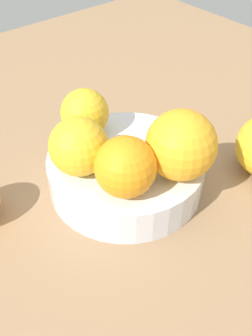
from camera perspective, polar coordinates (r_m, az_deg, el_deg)
The scene contains 6 objects.
ground_plane at distance 51.63cm, azimuth 0.00°, elevation -3.15°, with size 110.00×110.00×2.00cm, color #997551.
fruit_bowl at distance 49.42cm, azimuth 0.00°, elevation -0.51°, with size 19.44×19.44×4.65cm.
orange_in_bowl_0 at distance 41.28cm, azimuth -0.09°, elevation 0.15°, with size 6.74×6.74×6.74cm, color orange.
orange_in_bowl_1 at distance 43.52cm, azimuth 8.01°, elevation 3.32°, with size 8.03×8.03×8.03cm, color #F9A823.
orange_in_bowl_2 at distance 50.23cm, azimuth -6.01°, elevation 8.00°, with size 6.15×6.15×6.15cm, color yellow.
orange_in_bowl_3 at distance 44.20cm, azimuth -6.90°, elevation 3.12°, with size 6.81×6.81×6.81cm, color yellow.
Camera 1 is at (28.09, -23.56, 35.35)cm, focal length 41.93 mm.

